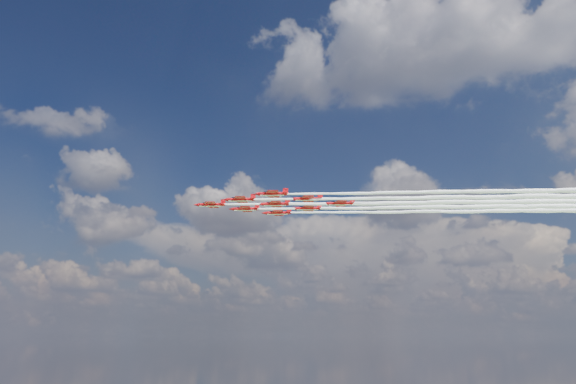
# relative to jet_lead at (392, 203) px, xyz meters

# --- Properties ---
(jet_lead) EXTENTS (111.81, 48.33, 2.53)m
(jet_lead) POSITION_rel_jet_lead_xyz_m (0.00, 0.00, 0.00)
(jet_lead) COLOR red
(jet_row2_port) EXTENTS (111.81, 48.33, 2.53)m
(jet_row2_port) POSITION_rel_jet_lead_xyz_m (11.87, -2.21, 0.00)
(jet_row2_port) COLOR red
(jet_row2_starb) EXTENTS (111.81, 48.33, 2.53)m
(jet_row2_starb) POSITION_rel_jet_lead_xyz_m (6.95, 9.86, 0.00)
(jet_row2_starb) COLOR red
(jet_row3_port) EXTENTS (111.81, 48.33, 2.53)m
(jet_row3_port) POSITION_rel_jet_lead_xyz_m (23.73, -4.42, 0.00)
(jet_row3_port) COLOR red
(jet_row3_centre) EXTENTS (111.81, 48.33, 2.53)m
(jet_row3_centre) POSITION_rel_jet_lead_xyz_m (18.82, 7.66, 0.00)
(jet_row3_centre) COLOR red
(jet_row3_starb) EXTENTS (111.81, 48.33, 2.53)m
(jet_row3_starb) POSITION_rel_jet_lead_xyz_m (13.91, 19.73, 0.00)
(jet_row3_starb) COLOR red
(jet_row4_port) EXTENTS (111.81, 48.33, 2.53)m
(jet_row4_port) POSITION_rel_jet_lead_xyz_m (30.68, 5.45, 0.00)
(jet_row4_port) COLOR red
(jet_row4_starb) EXTENTS (111.81, 48.33, 2.53)m
(jet_row4_starb) POSITION_rel_jet_lead_xyz_m (25.77, 17.52, 0.00)
(jet_row4_starb) COLOR red
(jet_tail) EXTENTS (111.81, 48.33, 2.53)m
(jet_tail) POSITION_rel_jet_lead_xyz_m (37.64, 15.31, 0.00)
(jet_tail) COLOR red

